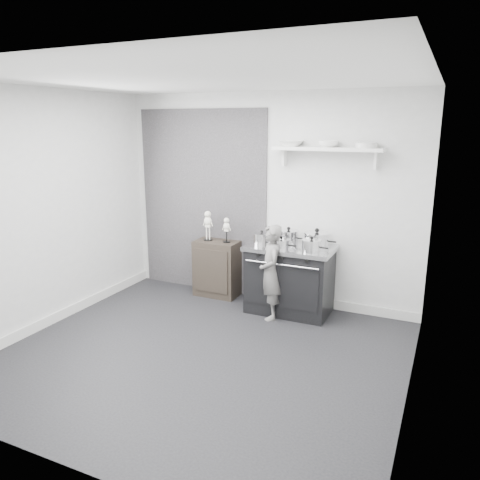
% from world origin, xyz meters
% --- Properties ---
extents(ground, '(4.00, 4.00, 0.00)m').
position_xyz_m(ground, '(0.00, 0.00, 0.00)').
color(ground, black).
rests_on(ground, ground).
extents(room_shell, '(4.02, 3.62, 2.71)m').
position_xyz_m(room_shell, '(-0.09, 0.15, 1.64)').
color(room_shell, silver).
rests_on(room_shell, ground).
extents(wall_shelf, '(1.30, 0.26, 0.24)m').
position_xyz_m(wall_shelf, '(0.80, 1.68, 2.01)').
color(wall_shelf, white).
rests_on(wall_shelf, room_shell).
extents(stove, '(1.06, 0.66, 0.85)m').
position_xyz_m(stove, '(0.45, 1.48, 0.43)').
color(stove, black).
rests_on(stove, ground).
extents(side_cabinet, '(0.59, 0.34, 0.77)m').
position_xyz_m(side_cabinet, '(-0.64, 1.61, 0.38)').
color(side_cabinet, black).
rests_on(side_cabinet, ground).
extents(child, '(0.46, 0.50, 1.16)m').
position_xyz_m(child, '(0.30, 1.19, 0.58)').
color(child, slate).
rests_on(child, ground).
extents(pot_front_left, '(0.29, 0.20, 0.18)m').
position_xyz_m(pot_front_left, '(0.09, 1.41, 0.92)').
color(pot_front_left, silver).
rests_on(pot_front_left, stove).
extents(pot_back_left, '(0.34, 0.25, 0.21)m').
position_xyz_m(pot_back_left, '(0.38, 1.60, 0.94)').
color(pot_back_left, silver).
rests_on(pot_back_left, stove).
extents(pot_back_right, '(0.39, 0.31, 0.23)m').
position_xyz_m(pot_back_right, '(0.74, 1.58, 0.94)').
color(pot_back_right, silver).
rests_on(pot_back_right, stove).
extents(pot_front_right, '(0.31, 0.22, 0.19)m').
position_xyz_m(pot_front_right, '(0.76, 1.30, 0.93)').
color(pot_front_right, silver).
rests_on(pot_front_right, stove).
extents(pot_front_center, '(0.29, 0.20, 0.15)m').
position_xyz_m(pot_front_center, '(0.39, 1.31, 0.91)').
color(pot_front_center, silver).
rests_on(pot_front_center, stove).
extents(skeleton_full, '(0.13, 0.08, 0.47)m').
position_xyz_m(skeleton_full, '(-0.77, 1.61, 1.00)').
color(skeleton_full, white).
rests_on(skeleton_full, side_cabinet).
extents(skeleton_torso, '(0.11, 0.07, 0.38)m').
position_xyz_m(skeleton_torso, '(-0.49, 1.61, 0.96)').
color(skeleton_torso, white).
rests_on(skeleton_torso, side_cabinet).
extents(bowl_large, '(0.29, 0.29, 0.07)m').
position_xyz_m(bowl_large, '(0.35, 1.67, 2.08)').
color(bowl_large, white).
rests_on(bowl_large, wall_shelf).
extents(bowl_small, '(0.24, 0.24, 0.07)m').
position_xyz_m(bowl_small, '(0.81, 1.67, 2.08)').
color(bowl_small, white).
rests_on(bowl_small, wall_shelf).
extents(plate_stack, '(0.25, 0.25, 0.06)m').
position_xyz_m(plate_stack, '(1.25, 1.67, 2.07)').
color(plate_stack, silver).
rests_on(plate_stack, wall_shelf).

